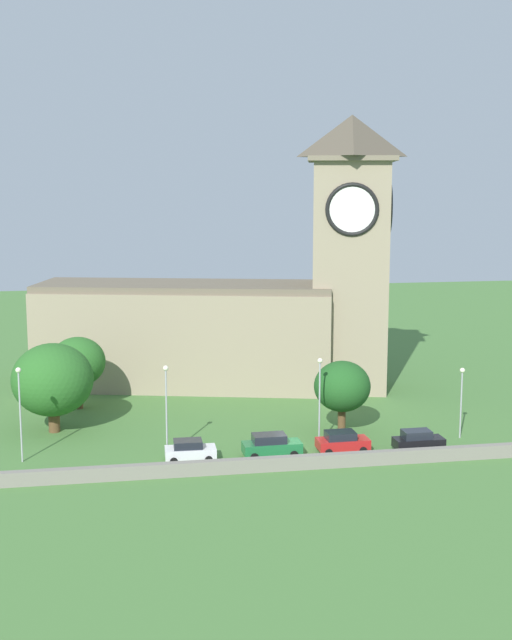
# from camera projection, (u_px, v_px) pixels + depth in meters

# --- Properties ---
(ground_plane) EXTENTS (200.00, 200.00, 0.00)m
(ground_plane) POSITION_uv_depth(u_px,v_px,m) (260.00, 409.00, 83.06)
(ground_plane) COLOR #477538
(church) EXTENTS (39.52, 18.75, 29.13)m
(church) POSITION_uv_depth(u_px,v_px,m) (239.00, 307.00, 91.05)
(church) COLOR gray
(church) RESTS_ON ground
(quay_barrier) EXTENTS (46.53, 0.70, 1.10)m
(quay_barrier) POSITION_uv_depth(u_px,v_px,m) (302.00, 462.00, 65.36)
(quay_barrier) COLOR gray
(quay_barrier) RESTS_ON ground
(car_white) EXTENTS (4.12, 2.25, 1.72)m
(car_white) POSITION_uv_depth(u_px,v_px,m) (190.00, 450.00, 67.30)
(car_white) COLOR silver
(car_white) RESTS_ON ground
(car_green) EXTENTS (4.82, 2.31, 1.91)m
(car_green) POSITION_uv_depth(u_px,v_px,m) (271.00, 445.00, 68.28)
(car_green) COLOR #1E6B38
(car_green) RESTS_ON ground
(car_red) EXTENTS (4.35, 2.35, 1.74)m
(car_red) POSITION_uv_depth(u_px,v_px,m) (342.00, 441.00, 69.55)
(car_red) COLOR red
(car_red) RESTS_ON ground
(car_black) EXTENTS (4.18, 2.07, 1.83)m
(car_black) POSITION_uv_depth(u_px,v_px,m) (418.00, 441.00, 69.61)
(car_black) COLOR black
(car_black) RESTS_ON ground
(streetlamp_west_end) EXTENTS (0.44, 0.44, 7.74)m
(streetlamp_west_end) POSITION_uv_depth(u_px,v_px,m) (20.00, 400.00, 66.36)
(streetlamp_west_end) COLOR #9EA0A5
(streetlamp_west_end) RESTS_ON ground
(streetlamp_west_mid) EXTENTS (0.44, 0.44, 7.58)m
(streetlamp_west_mid) POSITION_uv_depth(u_px,v_px,m) (166.00, 397.00, 67.78)
(streetlamp_west_mid) COLOR #9EA0A5
(streetlamp_west_mid) RESTS_ON ground
(streetlamp_central) EXTENTS (0.44, 0.44, 7.55)m
(streetlamp_central) POSITION_uv_depth(u_px,v_px,m) (320.00, 388.00, 70.79)
(streetlamp_central) COLOR #9EA0A5
(streetlamp_central) RESTS_ON ground
(streetlamp_east_mid) EXTENTS (0.44, 0.44, 6.29)m
(streetlamp_east_mid) POSITION_uv_depth(u_px,v_px,m) (462.00, 391.00, 72.79)
(streetlamp_east_mid) COLOR #9EA0A5
(streetlamp_east_mid) RESTS_ON ground
(tree_churchyard) EXTENTS (5.02, 5.02, 6.56)m
(tree_churchyard) POSITION_uv_depth(u_px,v_px,m) (342.00, 387.00, 74.22)
(tree_churchyard) COLOR brown
(tree_churchyard) RESTS_ON ground
(tree_riverside_west) EXTENTS (5.43, 5.43, 7.18)m
(tree_riverside_west) POSITION_uv_depth(u_px,v_px,m) (78.00, 362.00, 82.38)
(tree_riverside_west) COLOR brown
(tree_riverside_west) RESTS_ON ground
(tree_by_tower) EXTENTS (7.23, 7.23, 8.06)m
(tree_by_tower) POSITION_uv_depth(u_px,v_px,m) (53.00, 380.00, 74.54)
(tree_by_tower) COLOR brown
(tree_by_tower) RESTS_ON ground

